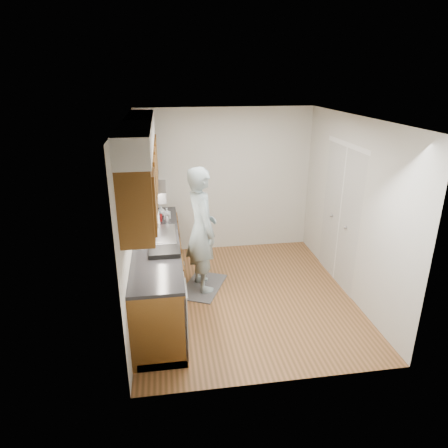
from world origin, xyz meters
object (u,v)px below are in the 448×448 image
(soap_bottle_a, at_px, (156,216))
(soap_bottle_b, at_px, (167,214))
(person, at_px, (201,222))
(dish_rack, at_px, (165,252))
(soap_bottle_c, at_px, (161,211))
(soda_can, at_px, (160,218))
(steel_can, at_px, (167,219))

(soap_bottle_a, bearing_deg, soap_bottle_b, 56.96)
(person, bearing_deg, dish_rack, 131.83)
(soap_bottle_b, distance_m, soap_bottle_c, 0.20)
(person, distance_m, soap_bottle_a, 0.68)
(person, relative_size, soap_bottle_a, 7.26)
(person, relative_size, soda_can, 18.82)
(person, distance_m, soap_bottle_c, 0.87)
(soap_bottle_b, bearing_deg, dish_rack, -92.57)
(soap_bottle_c, height_order, dish_rack, soap_bottle_c)
(dish_rack, bearing_deg, soda_can, 92.35)
(person, relative_size, dish_rack, 5.52)
(steel_can, relative_size, dish_rack, 0.31)
(person, height_order, soda_can, person)
(person, relative_size, soap_bottle_c, 12.83)
(soap_bottle_b, bearing_deg, person, -45.63)
(soap_bottle_c, bearing_deg, soap_bottle_a, -99.42)
(soap_bottle_a, distance_m, steel_can, 0.20)
(steel_can, xyz_separation_m, dish_rack, (-0.06, -1.09, -0.03))
(soda_can, height_order, dish_rack, soda_can)
(soap_bottle_c, bearing_deg, soap_bottle_b, -63.34)
(soap_bottle_a, height_order, soap_bottle_b, soap_bottle_a)
(soap_bottle_a, distance_m, soda_can, 0.20)
(soap_bottle_a, height_order, soda_can, soap_bottle_a)
(soap_bottle_b, height_order, soda_can, soap_bottle_b)
(person, bearing_deg, soap_bottle_a, 55.72)
(person, height_order, soap_bottle_c, person)
(soap_bottle_b, height_order, steel_can, soap_bottle_b)
(soap_bottle_c, relative_size, steel_can, 1.37)
(soap_bottle_b, distance_m, soda_can, 0.13)
(person, bearing_deg, soap_bottle_b, 30.98)
(dish_rack, bearing_deg, steel_can, 86.98)
(dish_rack, bearing_deg, person, 55.22)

